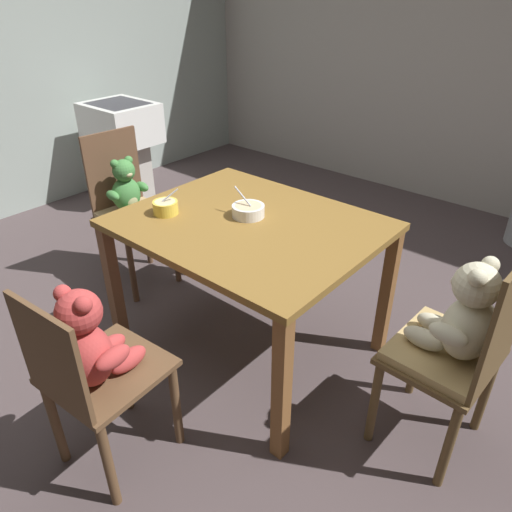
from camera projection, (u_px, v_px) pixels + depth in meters
name	position (u px, v px, depth m)	size (l,w,h in m)	color
ground_plane	(250.00, 347.00, 2.52)	(5.20, 5.20, 0.04)	#493C3D
wall_rear	(476.00, 29.00, 3.52)	(5.20, 0.08, 2.70)	gray
dining_table	(249.00, 239.00, 2.19)	(1.13, 0.92, 0.72)	brown
teddy_chair_near_right	(460.00, 333.00, 1.71)	(0.38, 0.44, 0.93)	brown
teddy_chair_near_front	(91.00, 355.00, 1.64)	(0.40, 0.42, 0.82)	brown
teddy_chair_near_left	(129.00, 203.00, 2.81)	(0.41, 0.40, 0.92)	brown
porridge_bowl_white_center	(248.00, 211.00, 2.18)	(0.16, 0.15, 0.13)	white
porridge_bowl_yellow_near_left	(166.00, 207.00, 2.21)	(0.12, 0.12, 0.12)	gold
sink_basin	(123.00, 139.00, 3.90)	(0.55, 0.46, 0.82)	#B7B2A8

